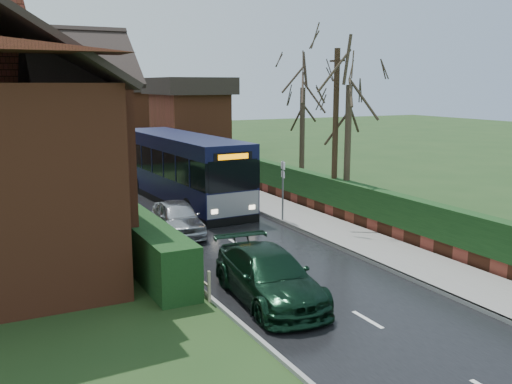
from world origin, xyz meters
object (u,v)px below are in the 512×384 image
car_silver (178,218)px  car_green (269,276)px  bus (182,169)px  telegraph_pole (335,134)px  bus_stop_sign (283,182)px

car_silver → car_green: bearing=-84.9°
bus → car_silver: size_ratio=2.87×
bus → telegraph_pole: bearing=-53.9°
telegraph_pole → car_green: bearing=-137.3°
car_silver → telegraph_pole: bearing=3.0°
car_green → telegraph_pole: (7.40, 7.61, 3.08)m
bus_stop_sign → bus: bearing=123.2°
bus → car_green: (-2.40, -13.81, -1.00)m
bus → bus_stop_sign: bearing=-71.4°
car_green → bus_stop_sign: (4.80, 7.71, 1.09)m
bus → car_green: 14.06m
bus → bus_stop_sign: bus is taller
car_silver → bus_stop_sign: bearing=2.6°
car_green → bus_stop_sign: bearing=63.1°
bus → bus_stop_sign: 6.56m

